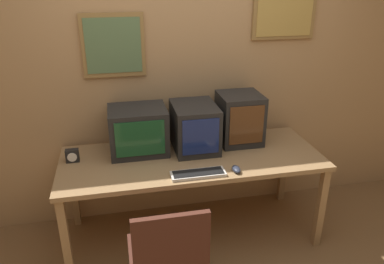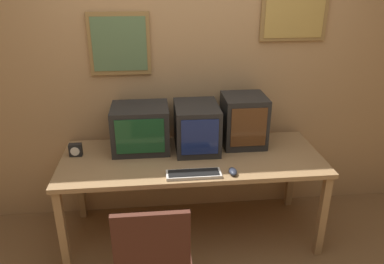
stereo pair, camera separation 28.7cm
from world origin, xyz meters
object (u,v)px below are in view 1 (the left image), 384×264
(keyboard_main, at_px, (198,174))
(mouse_near_keyboard, at_px, (236,169))
(monitor_right, at_px, (240,118))
(monitor_center, at_px, (195,127))
(monitor_left, at_px, (138,130))
(desk_clock, at_px, (72,156))

(keyboard_main, bearing_deg, mouse_near_keyboard, -1.11)
(monitor_right, xyz_separation_m, keyboard_main, (-0.47, -0.50, -0.20))
(monitor_right, distance_m, keyboard_main, 0.71)
(monitor_right, height_order, keyboard_main, monitor_right)
(monitor_right, bearing_deg, monitor_center, -172.83)
(keyboard_main, relative_size, mouse_near_keyboard, 3.62)
(monitor_center, height_order, mouse_near_keyboard, monitor_center)
(monitor_left, distance_m, monitor_center, 0.45)
(keyboard_main, relative_size, desk_clock, 3.92)
(monitor_center, distance_m, keyboard_main, 0.49)
(monitor_right, distance_m, desk_clock, 1.38)
(monitor_left, xyz_separation_m, keyboard_main, (0.38, -0.49, -0.17))
(monitor_left, xyz_separation_m, desk_clock, (-0.51, -0.08, -0.13))
(desk_clock, bearing_deg, monitor_right, 3.83)
(keyboard_main, height_order, mouse_near_keyboard, mouse_near_keyboard)
(monitor_left, relative_size, monitor_right, 1.08)
(monitor_center, bearing_deg, desk_clock, -177.56)
(keyboard_main, height_order, desk_clock, desk_clock)
(desk_clock, bearing_deg, keyboard_main, -24.49)
(monitor_center, height_order, monitor_right, monitor_right)
(mouse_near_keyboard, xyz_separation_m, desk_clock, (-1.18, 0.41, 0.03))
(monitor_right, bearing_deg, mouse_near_keyboard, -110.28)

